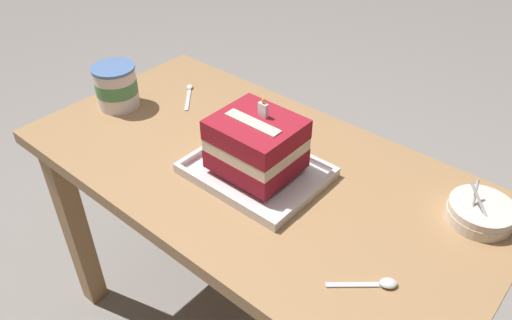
% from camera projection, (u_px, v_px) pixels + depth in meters
% --- Properties ---
extents(dining_table, '(1.18, 0.61, 0.70)m').
position_uv_depth(dining_table, '(256.00, 200.00, 1.26)').
color(dining_table, '#9E754C').
rests_on(dining_table, ground_plane).
extents(foil_tray, '(0.31, 0.24, 0.02)m').
position_uv_depth(foil_tray, '(256.00, 172.00, 1.16)').
color(foil_tray, silver).
rests_on(foil_tray, dining_table).
extents(birthday_cake, '(0.19, 0.16, 0.17)m').
position_uv_depth(birthday_cake, '(256.00, 144.00, 1.11)').
color(birthday_cake, maroon).
rests_on(birthday_cake, foil_tray).
extents(bowl_stack, '(0.14, 0.14, 0.09)m').
position_uv_depth(bowl_stack, '(480.00, 212.00, 1.03)').
color(bowl_stack, silver).
rests_on(bowl_stack, dining_table).
extents(ice_cream_tub, '(0.12, 0.12, 0.12)m').
position_uv_depth(ice_cream_tub, '(116.00, 86.00, 1.38)').
color(ice_cream_tub, white).
rests_on(ice_cream_tub, dining_table).
extents(serving_spoon_near_tray, '(0.11, 0.12, 0.01)m').
position_uv_depth(serving_spoon_near_tray, '(189.00, 92.00, 1.47)').
color(serving_spoon_near_tray, silver).
rests_on(serving_spoon_near_tray, dining_table).
extents(serving_spoon_by_bowls, '(0.11, 0.10, 0.01)m').
position_uv_depth(serving_spoon_by_bowls, '(380.00, 284.00, 0.91)').
color(serving_spoon_by_bowls, silver).
rests_on(serving_spoon_by_bowls, dining_table).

